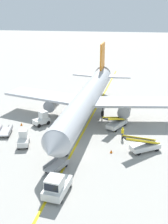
{
  "coord_description": "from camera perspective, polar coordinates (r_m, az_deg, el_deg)",
  "views": [
    {
      "loc": [
        5.47,
        -29.93,
        17.49
      ],
      "look_at": [
        0.17,
        7.6,
        2.5
      ],
      "focal_mm": 44.91,
      "sensor_mm": 36.0,
      "label": 1
    }
  ],
  "objects": [
    {
      "name": "ground_plane",
      "position": [
        35.09,
        -2.03,
        -8.33
      ],
      "size": [
        300.0,
        300.0,
        0.0
      ],
      "primitive_type": "plane",
      "color": "#9E9B93"
    },
    {
      "name": "taxi_line_yellow",
      "position": [
        39.42,
        -0.53,
        -4.75
      ],
      "size": [
        7.31,
        79.72,
        0.01
      ],
      "primitive_type": "cube",
      "rotation": [
        0.0,
        0.0,
        -0.09
      ],
      "color": "yellow",
      "rests_on": "ground"
    },
    {
      "name": "airliner",
      "position": [
        43.73,
        0.71,
        2.81
      ],
      "size": [
        28.5,
        35.34,
        10.1
      ],
      "color": "#B2B5BA",
      "rests_on": "ground"
    },
    {
      "name": "pushback_tug",
      "position": [
        27.91,
        -5.64,
        -14.78
      ],
      "size": [
        2.43,
        3.85,
        2.2
      ],
      "color": "silver",
      "rests_on": "ground"
    },
    {
      "name": "baggage_tug_near_wing",
      "position": [
        42.85,
        -8.54,
        -1.41
      ],
      "size": [
        2.54,
        2.67,
        2.1
      ],
      "color": "silver",
      "rests_on": "ground"
    },
    {
      "name": "baggage_tug_by_cargo_door",
      "position": [
        37.22,
        -12.24,
        -5.37
      ],
      "size": [
        1.82,
        2.63,
        2.1
      ],
      "color": "silver",
      "rests_on": "ground"
    },
    {
      "name": "belt_loader_forward_hold",
      "position": [
        35.93,
        12.19,
        -6.67
      ],
      "size": [
        4.96,
        3.58,
        2.59
      ],
      "color": "silver",
      "rests_on": "ground"
    },
    {
      "name": "belt_loader_aft_hold",
      "position": [
        41.66,
        6.63,
        -2.23
      ],
      "size": [
        3.59,
        4.95,
        2.59
      ],
      "color": "silver",
      "rests_on": "ground"
    },
    {
      "name": "baggage_cart_loaded",
      "position": [
        31.78,
        -5.66,
        -10.93
      ],
      "size": [
        2.54,
        3.77,
        0.94
      ],
      "color": "#A5A5A8",
      "rests_on": "ground"
    },
    {
      "name": "baggage_cart_empty_trailing",
      "position": [
        40.98,
        -15.7,
        -3.83
      ],
      "size": [
        2.01,
        3.84,
        0.94
      ],
      "color": "#A5A5A8",
      "rests_on": "ground"
    },
    {
      "name": "ground_crew_marshaller",
      "position": [
        38.4,
        7.84,
        -4.22
      ],
      "size": [
        0.36,
        0.24,
        1.7
      ],
      "color": "#26262D",
      "rests_on": "ground"
    },
    {
      "name": "safety_cone_nose_left",
      "position": [
        43.4,
        -12.62,
        -2.42
      ],
      "size": [
        0.36,
        0.36,
        0.44
      ],
      "primitive_type": "cone",
      "color": "orange",
      "rests_on": "ground"
    },
    {
      "name": "safety_cone_nose_right",
      "position": [
        35.15,
        5.56,
        -7.96
      ],
      "size": [
        0.36,
        0.36,
        0.44
      ],
      "primitive_type": "cone",
      "color": "orange",
      "rests_on": "ground"
    }
  ]
}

